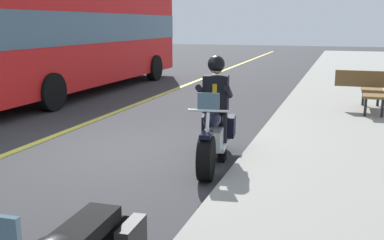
{
  "coord_description": "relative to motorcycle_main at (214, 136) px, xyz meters",
  "views": [
    {
      "loc": [
        6.94,
        3.5,
        2.25
      ],
      "look_at": [
        0.29,
        1.27,
        0.75
      ],
      "focal_mm": 42.53,
      "sensor_mm": 36.0,
      "label": 1
    }
  ],
  "objects": [
    {
      "name": "bus_far",
      "position": [
        -6.21,
        -6.44,
        1.42
      ],
      "size": [
        11.05,
        2.7,
        3.3
      ],
      "color": "red",
      "rests_on": "ground_plane"
    },
    {
      "name": "rider_main",
      "position": [
        -0.19,
        -0.03,
        0.58
      ],
      "size": [
        0.68,
        0.61,
        1.74
      ],
      "color": "black",
      "rests_on": "ground_plane"
    },
    {
      "name": "bench_sidewalk",
      "position": [
        -4.92,
        2.63,
        0.26
      ],
      "size": [
        1.8,
        1.8,
        0.95
      ],
      "color": "brown",
      "rests_on": "sidewalk_curb"
    },
    {
      "name": "lane_center_stripe",
      "position": [
        -0.04,
        -3.57,
        -0.45
      ],
      "size": [
        60.0,
        0.16,
        0.01
      ],
      "primitive_type": "cube",
      "color": "#E5DB4C",
      "rests_on": "ground_plane"
    },
    {
      "name": "motorcycle_main",
      "position": [
        0.0,
        0.0,
        0.0
      ],
      "size": [
        2.22,
        0.79,
        1.26
      ],
      "color": "black",
      "rests_on": "ground_plane"
    },
    {
      "name": "ground_plane",
      "position": [
        -0.04,
        -1.57,
        -0.45
      ],
      "size": [
        80.0,
        80.0,
        0.0
      ],
      "primitive_type": "plane",
      "color": "#333335"
    }
  ]
}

